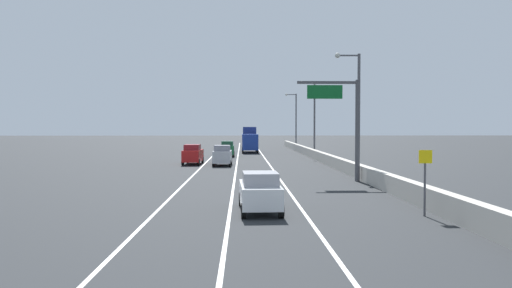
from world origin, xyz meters
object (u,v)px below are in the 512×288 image
Objects in this scene: car_red_0 at (193,154)px; car_green_2 at (228,149)px; lamp_post_right_third at (313,113)px; car_silver_3 at (222,155)px; box_truck at (250,141)px; overhead_sign_gantry at (348,117)px; speed_advisory_sign at (425,177)px; car_white_1 at (260,192)px; lamp_post_right_second at (356,105)px; lamp_post_right_fourth at (295,117)px.

car_red_0 is 1.05× the size of car_green_2.
lamp_post_right_third reaches higher than car_silver_3.
box_truck is at bearing 75.40° from car_red_0.
car_green_2 is (-9.78, 31.12, -3.68)m from overhead_sign_gantry.
car_silver_3 is at bearing 122.85° from overhead_sign_gantry.
speed_advisory_sign is at bearing -88.28° from overhead_sign_gantry.
lamp_post_right_third is (1.65, 30.62, 1.12)m from overhead_sign_gantry.
car_white_1 is 1.00× the size of car_green_2.
car_red_0 is 0.59× the size of box_truck.
overhead_sign_gantry is at bearing -72.55° from car_green_2.
lamp_post_right_second is at bearing -77.49° from box_truck.
overhead_sign_gantry is 1.56× the size of car_red_0.
lamp_post_right_second is 25.75m from lamp_post_right_third.
lamp_post_right_fourth is at bearing 68.96° from car_red_0.
car_green_2 is 1.08× the size of car_silver_3.
speed_advisory_sign is 71.21m from lamp_post_right_fourth.
speed_advisory_sign is 34.76m from car_red_0.
overhead_sign_gantry is 30.68m from lamp_post_right_third.
car_white_1 is at bearing -78.65° from car_red_0.
lamp_post_right_third reaches higher than box_truck.
lamp_post_right_third is 12.41m from car_green_2.
car_white_1 is 0.56× the size of box_truck.
box_truck is at bearing 97.07° from speed_advisory_sign.
car_red_0 is at bearing 139.93° from lamp_post_right_second.
car_red_0 is at bearing 112.95° from speed_advisory_sign.
car_red_0 is (-15.03, -39.07, -4.78)m from lamp_post_right_fourth.
lamp_post_right_third is at bearing 86.91° from overhead_sign_gantry.
car_silver_3 is 0.52× the size of box_truck.
lamp_post_right_fourth is at bearing 65.13° from car_green_2.
lamp_post_right_third reaches higher than overhead_sign_gantry.
car_white_1 is 44.51m from car_green_2.
lamp_post_right_second is at bearing -89.95° from lamp_post_right_third.
box_truck is at bearing 89.64° from car_white_1.
lamp_post_right_third is 2.40× the size of car_silver_3.
car_red_0 is 31.21m from car_white_1.
overhead_sign_gantry is 1.64× the size of car_green_2.
box_truck is at bearing -121.10° from lamp_post_right_fourth.
speed_advisory_sign is 0.37× the size of box_truck.
lamp_post_right_third is 2.23× the size of car_white_1.
lamp_post_right_second is 2.40× the size of car_silver_3.
car_green_2 is 11.57m from box_truck.
box_truck is (3.24, 26.97, 0.76)m from car_silver_3.
lamp_post_right_second is 38.48m from box_truck.
overhead_sign_gantry is 0.74× the size of lamp_post_right_fourth.
car_red_0 is at bearing -111.04° from lamp_post_right_fourth.
car_green_2 reaches higher than car_white_1.
car_silver_3 is (-9.85, 15.26, -3.67)m from overhead_sign_gantry.
car_white_1 is (-8.88, -69.67, -4.88)m from lamp_post_right_fourth.
speed_advisory_sign reaches higher than car_silver_3.
lamp_post_right_second is 2.12× the size of car_red_0.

